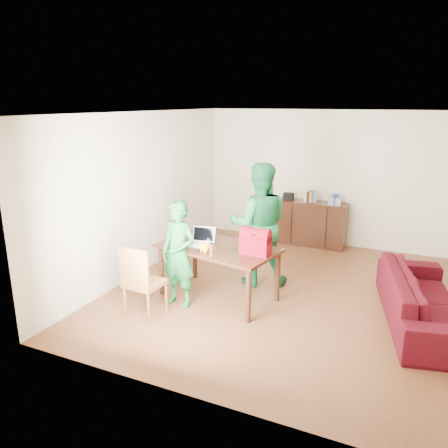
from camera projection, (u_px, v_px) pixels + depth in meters
The scene contains 10 objects.
room at pixel (290, 209), 6.49m from camera, with size 5.20×5.70×2.90m.
table at pixel (218, 253), 6.41m from camera, with size 1.87×1.27×0.80m.
chair at pixel (145, 296), 5.94m from camera, with size 0.51×0.49×1.04m.
person_near at pixel (178, 254), 6.16m from camera, with size 0.56×0.37×1.55m, color #155F26.
person_far at pixel (259, 225), 6.87m from camera, with size 0.95×0.74×1.96m, color #166533.
laptop at pixel (201, 242), 6.43m from camera, with size 0.38×0.30×0.24m.
bananas at pixel (204, 251), 6.13m from camera, with size 0.15×0.09×0.06m, color gold, non-canonical shape.
bottle at pixel (211, 249), 5.97m from camera, with size 0.07×0.07×0.20m, color #622916.
red_bag at pixel (256, 244), 6.03m from camera, with size 0.41×0.23×0.30m, color maroon.
sofa at pixel (424, 299), 5.75m from camera, with size 2.31×0.90×0.67m, color #3B0714.
Camera 1 is at (1.73, -6.02, 2.86)m, focal length 35.00 mm.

